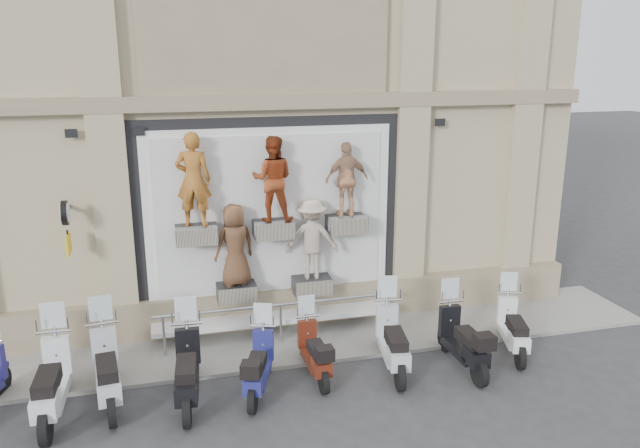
# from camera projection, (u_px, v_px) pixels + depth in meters

# --- Properties ---
(ground) EXTENTS (90.00, 90.00, 0.00)m
(ground) POSITION_uv_depth(u_px,v_px,m) (303.00, 396.00, 10.88)
(ground) COLOR #313134
(ground) RESTS_ON ground
(sidewalk) EXTENTS (16.00, 2.20, 0.08)m
(sidewalk) POSITION_uv_depth(u_px,v_px,m) (280.00, 342.00, 12.83)
(sidewalk) COLOR gray
(sidewalk) RESTS_ON ground
(building) EXTENTS (14.00, 8.60, 12.00)m
(building) POSITION_uv_depth(u_px,v_px,m) (239.00, 44.00, 15.81)
(building) COLOR tan
(building) RESTS_ON ground
(shop_vitrine) EXTENTS (5.60, 0.86, 4.30)m
(shop_vitrine) POSITION_uv_depth(u_px,v_px,m) (274.00, 223.00, 12.81)
(shop_vitrine) COLOR black
(shop_vitrine) RESTS_ON ground
(guard_rail) EXTENTS (5.06, 0.10, 0.93)m
(guard_rail) POSITION_uv_depth(u_px,v_px,m) (281.00, 325.00, 12.62)
(guard_rail) COLOR #9EA0A5
(guard_rail) RESTS_ON ground
(clock_sign_bracket) EXTENTS (0.10, 0.80, 1.02)m
(clock_sign_bracket) POSITION_uv_depth(u_px,v_px,m) (66.00, 220.00, 11.48)
(clock_sign_bracket) COLOR black
(clock_sign_bracket) RESTS_ON ground
(scooter_b) EXTENTS (0.67, 2.15, 1.74)m
(scooter_b) POSITION_uv_depth(u_px,v_px,m) (50.00, 369.00, 10.05)
(scooter_b) COLOR silver
(scooter_b) RESTS_ON ground
(scooter_c) EXTENTS (0.84, 2.14, 1.69)m
(scooter_c) POSITION_uv_depth(u_px,v_px,m) (106.00, 357.00, 10.47)
(scooter_c) COLOR #ACB4BB
(scooter_c) RESTS_ON ground
(scooter_d) EXTENTS (0.77, 2.09, 1.66)m
(scooter_d) POSITION_uv_depth(u_px,v_px,m) (186.00, 358.00, 10.49)
(scooter_d) COLOR black
(scooter_d) RESTS_ON ground
(scooter_e) EXTENTS (1.06, 1.85, 1.45)m
(scooter_e) POSITION_uv_depth(u_px,v_px,m) (258.00, 355.00, 10.81)
(scooter_e) COLOR navy
(scooter_e) RESTS_ON ground
(scooter_f) EXTENTS (0.53, 1.71, 1.38)m
(scooter_f) POSITION_uv_depth(u_px,v_px,m) (314.00, 342.00, 11.37)
(scooter_f) COLOR #521A0E
(scooter_f) RESTS_ON ground
(scooter_g) EXTENTS (0.93, 2.09, 1.64)m
(scooter_g) POSITION_uv_depth(u_px,v_px,m) (393.00, 330.00, 11.57)
(scooter_g) COLOR #ADB0B4
(scooter_g) RESTS_ON ground
(scooter_h) EXTENTS (0.59, 1.95, 1.58)m
(scooter_h) POSITION_uv_depth(u_px,v_px,m) (463.00, 329.00, 11.66)
(scooter_h) COLOR black
(scooter_h) RESTS_ON ground
(scooter_i) EXTENTS (1.06, 1.90, 1.48)m
(scooter_i) POSITION_uv_depth(u_px,v_px,m) (514.00, 318.00, 12.27)
(scooter_i) COLOR silver
(scooter_i) RESTS_ON ground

